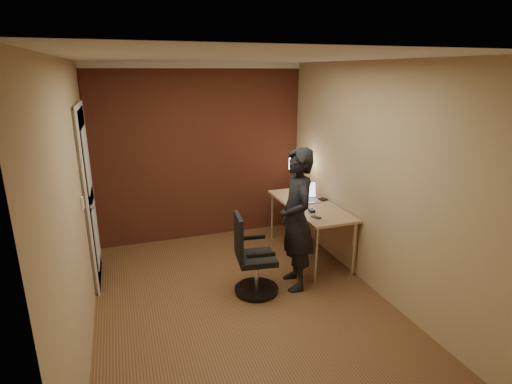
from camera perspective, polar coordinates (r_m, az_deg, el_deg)
room at (r=5.31m, az=-9.95°, el=5.60°), size 4.00×4.00×4.00m
desk at (r=5.31m, az=8.35°, el=-2.93°), size 0.60×1.50×0.73m
desk_lamp at (r=5.63m, az=6.20°, el=4.10°), size 0.22×0.22×0.54m
laptop at (r=5.36m, az=7.11°, el=-0.50°), size 0.36×0.30×0.23m
mouse at (r=4.95m, az=7.93°, el=-2.63°), size 0.07×0.11×0.03m
phone at (r=4.77m, az=8.61°, el=-3.59°), size 0.10×0.13×0.01m
wallet at (r=5.41m, az=9.50°, el=-1.04°), size 0.12×0.13×0.02m
office_chair at (r=4.44m, az=-0.68°, el=-9.68°), size 0.49×0.54×0.91m
person at (r=4.45m, az=5.80°, el=-3.99°), size 0.46×0.63×1.62m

